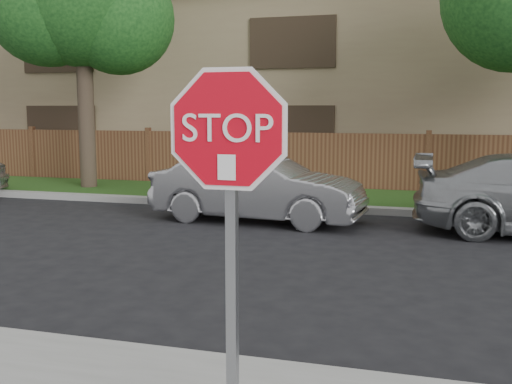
% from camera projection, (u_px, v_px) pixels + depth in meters
% --- Properties ---
extents(far_curb, '(70.00, 0.30, 0.15)m').
position_uv_depth(far_curb, '(426.00, 213.00, 12.64)').
color(far_curb, gray).
rests_on(far_curb, ground).
extents(grass_strip, '(70.00, 3.00, 0.12)m').
position_uv_depth(grass_strip, '(426.00, 202.00, 14.22)').
color(grass_strip, '#1E4714').
rests_on(grass_strip, ground).
extents(fence, '(70.00, 0.12, 1.60)m').
position_uv_depth(fence, '(428.00, 165.00, 15.64)').
color(fence, '#4C2B1B').
rests_on(fence, ground).
extents(apartment_building, '(35.20, 9.20, 7.20)m').
position_uv_depth(apartment_building, '(431.00, 71.00, 20.59)').
color(apartment_building, '#947E5C').
rests_on(apartment_building, ground).
extents(stop_sign, '(1.01, 0.13, 2.55)m').
position_uv_depth(stop_sign, '(229.00, 183.00, 3.55)').
color(stop_sign, gray).
rests_on(stop_sign, sidewalk_near).
extents(sedan_left, '(4.34, 1.82, 1.39)m').
position_uv_depth(sedan_left, '(258.00, 187.00, 11.99)').
color(sedan_left, '#9E9EA2').
rests_on(sedan_left, ground).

